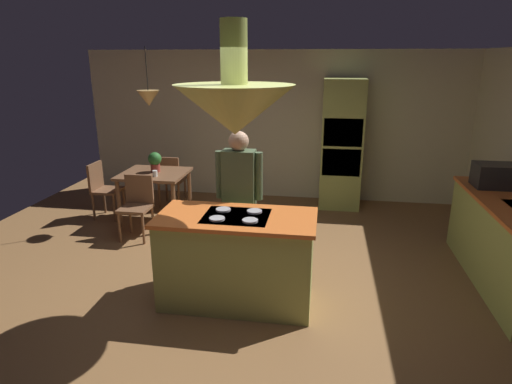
% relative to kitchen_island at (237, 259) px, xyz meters
% --- Properties ---
extents(ground, '(8.16, 8.16, 0.00)m').
position_rel_kitchen_island_xyz_m(ground, '(0.00, 0.20, -0.47)').
color(ground, olive).
extents(wall_back, '(6.80, 0.10, 2.55)m').
position_rel_kitchen_island_xyz_m(wall_back, '(0.00, 3.65, 0.80)').
color(wall_back, beige).
rests_on(wall_back, ground).
extents(kitchen_island, '(1.57, 0.77, 0.95)m').
position_rel_kitchen_island_xyz_m(kitchen_island, '(0.00, 0.00, 0.00)').
color(kitchen_island, '#A8B259').
rests_on(kitchen_island, ground).
extents(counter_run_right, '(0.73, 2.24, 0.93)m').
position_rel_kitchen_island_xyz_m(counter_run_right, '(2.84, 0.80, 0.00)').
color(counter_run_right, '#A8B259').
rests_on(counter_run_right, ground).
extents(oven_tower, '(0.66, 0.62, 2.11)m').
position_rel_kitchen_island_xyz_m(oven_tower, '(1.10, 3.24, 0.58)').
color(oven_tower, '#A8B259').
rests_on(oven_tower, ground).
extents(dining_table, '(0.96, 0.86, 0.76)m').
position_rel_kitchen_island_xyz_m(dining_table, '(-1.70, 2.10, 0.18)').
color(dining_table, brown).
rests_on(dining_table, ground).
extents(person_at_island, '(0.53, 0.22, 1.66)m').
position_rel_kitchen_island_xyz_m(person_at_island, '(-0.10, 0.66, 0.48)').
color(person_at_island, tan).
rests_on(person_at_island, ground).
extents(range_hood, '(1.10, 1.10, 1.00)m').
position_rel_kitchen_island_xyz_m(range_hood, '(0.00, -0.00, 1.52)').
color(range_hood, '#A8B259').
extents(pendant_light_over_table, '(0.32, 0.32, 0.82)m').
position_rel_kitchen_island_xyz_m(pendant_light_over_table, '(-1.70, 2.10, 1.39)').
color(pendant_light_over_table, '#E0B266').
extents(chair_facing_island, '(0.40, 0.40, 0.87)m').
position_rel_kitchen_island_xyz_m(chair_facing_island, '(-1.70, 1.45, 0.03)').
color(chair_facing_island, brown).
rests_on(chair_facing_island, ground).
extents(chair_by_back_wall, '(0.40, 0.40, 0.87)m').
position_rel_kitchen_island_xyz_m(chair_by_back_wall, '(-1.70, 2.75, 0.03)').
color(chair_by_back_wall, brown).
rests_on(chair_by_back_wall, ground).
extents(chair_at_corner, '(0.40, 0.40, 0.87)m').
position_rel_kitchen_island_xyz_m(chair_at_corner, '(-2.56, 2.10, 0.03)').
color(chair_at_corner, brown).
rests_on(chair_at_corner, ground).
extents(potted_plant_on_table, '(0.20, 0.20, 0.30)m').
position_rel_kitchen_island_xyz_m(potted_plant_on_table, '(-1.69, 2.15, 0.46)').
color(potted_plant_on_table, '#99382D').
rests_on(potted_plant_on_table, dining_table).
extents(cup_on_table, '(0.07, 0.07, 0.09)m').
position_rel_kitchen_island_xyz_m(cup_on_table, '(-1.59, 1.88, 0.33)').
color(cup_on_table, white).
rests_on(cup_on_table, dining_table).
extents(microwave_on_counter, '(0.46, 0.36, 0.28)m').
position_rel_kitchen_island_xyz_m(microwave_on_counter, '(2.84, 1.46, 0.60)').
color(microwave_on_counter, '#232326').
rests_on(microwave_on_counter, counter_run_right).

